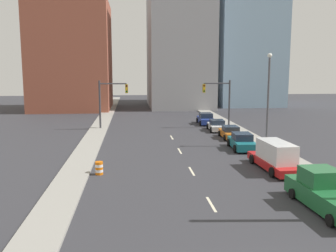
{
  "coord_description": "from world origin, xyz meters",
  "views": [
    {
      "loc": [
        -4.37,
        -10.49,
        7.52
      ],
      "look_at": [
        -0.99,
        24.36,
        2.2
      ],
      "focal_mm": 40.0,
      "sensor_mm": 36.0,
      "label": 1
    }
  ],
  "objects_px": {
    "traffic_signal_right": "(222,97)",
    "pickup_truck_green": "(327,194)",
    "sedan_white": "(217,126)",
    "box_truck_red": "(275,157)",
    "traffic_barrel": "(99,168)",
    "traffic_signal_left": "(108,98)",
    "sedan_teal": "(242,142)",
    "street_lamp": "(268,93)",
    "sedan_orange": "(230,133)",
    "sedan_blue": "(206,119)"
  },
  "relations": [
    {
      "from": "traffic_barrel",
      "to": "box_truck_red",
      "type": "distance_m",
      "value": 13.08
    },
    {
      "from": "pickup_truck_green",
      "to": "sedan_white",
      "type": "xyz_separation_m",
      "value": [
        0.01,
        26.38,
        -0.21
      ]
    },
    {
      "from": "sedan_orange",
      "to": "traffic_barrel",
      "type": "bearing_deg",
      "value": -133.5
    },
    {
      "from": "traffic_signal_left",
      "to": "sedan_teal",
      "type": "height_order",
      "value": "traffic_signal_left"
    },
    {
      "from": "street_lamp",
      "to": "sedan_white",
      "type": "xyz_separation_m",
      "value": [
        -2.74,
        9.72,
        -4.57
      ]
    },
    {
      "from": "sedan_teal",
      "to": "sedan_orange",
      "type": "bearing_deg",
      "value": 89.06
    },
    {
      "from": "street_lamp",
      "to": "sedan_teal",
      "type": "height_order",
      "value": "street_lamp"
    },
    {
      "from": "traffic_signal_right",
      "to": "pickup_truck_green",
      "type": "height_order",
      "value": "traffic_signal_right"
    },
    {
      "from": "traffic_signal_right",
      "to": "sedan_white",
      "type": "xyz_separation_m",
      "value": [
        -1.15,
        -2.51,
        -3.3
      ]
    },
    {
      "from": "sedan_white",
      "to": "street_lamp",
      "type": "bearing_deg",
      "value": -70.97
    },
    {
      "from": "sedan_blue",
      "to": "sedan_white",
      "type": "bearing_deg",
      "value": -85.21
    },
    {
      "from": "sedan_blue",
      "to": "box_truck_red",
      "type": "bearing_deg",
      "value": -86.91
    },
    {
      "from": "traffic_signal_right",
      "to": "traffic_barrel",
      "type": "xyz_separation_m",
      "value": [
        -14.01,
        -20.87,
        -3.45
      ]
    },
    {
      "from": "traffic_signal_right",
      "to": "sedan_orange",
      "type": "bearing_deg",
      "value": -96.16
    },
    {
      "from": "sedan_teal",
      "to": "pickup_truck_green",
      "type": "bearing_deg",
      "value": -86.51
    },
    {
      "from": "box_truck_red",
      "to": "sedan_teal",
      "type": "height_order",
      "value": "box_truck_red"
    },
    {
      "from": "pickup_truck_green",
      "to": "sedan_blue",
      "type": "relative_size",
      "value": 1.33
    },
    {
      "from": "pickup_truck_green",
      "to": "sedan_teal",
      "type": "bearing_deg",
      "value": 88.07
    },
    {
      "from": "traffic_signal_left",
      "to": "sedan_white",
      "type": "height_order",
      "value": "traffic_signal_left"
    },
    {
      "from": "sedan_orange",
      "to": "traffic_signal_right",
      "type": "bearing_deg",
      "value": 85.35
    },
    {
      "from": "sedan_teal",
      "to": "sedan_white",
      "type": "distance_m",
      "value": 10.9
    },
    {
      "from": "street_lamp",
      "to": "pickup_truck_green",
      "type": "xyz_separation_m",
      "value": [
        -2.75,
        -16.66,
        -4.36
      ]
    },
    {
      "from": "traffic_barrel",
      "to": "pickup_truck_green",
      "type": "relative_size",
      "value": 0.15
    },
    {
      "from": "traffic_signal_right",
      "to": "sedan_teal",
      "type": "relative_size",
      "value": 1.3
    },
    {
      "from": "traffic_signal_right",
      "to": "sedan_teal",
      "type": "bearing_deg",
      "value": -95.29
    },
    {
      "from": "traffic_signal_left",
      "to": "sedan_orange",
      "type": "relative_size",
      "value": 1.38
    },
    {
      "from": "traffic_barrel",
      "to": "sedan_blue",
      "type": "height_order",
      "value": "sedan_blue"
    },
    {
      "from": "box_truck_red",
      "to": "sedan_teal",
      "type": "relative_size",
      "value": 1.35
    },
    {
      "from": "traffic_barrel",
      "to": "traffic_signal_left",
      "type": "bearing_deg",
      "value": 91.58
    },
    {
      "from": "sedan_orange",
      "to": "sedan_white",
      "type": "height_order",
      "value": "sedan_orange"
    },
    {
      "from": "traffic_signal_right",
      "to": "sedan_blue",
      "type": "bearing_deg",
      "value": 114.36
    },
    {
      "from": "street_lamp",
      "to": "traffic_barrel",
      "type": "bearing_deg",
      "value": -151.02
    },
    {
      "from": "pickup_truck_green",
      "to": "box_truck_red",
      "type": "bearing_deg",
      "value": 86.24
    },
    {
      "from": "box_truck_red",
      "to": "sedan_blue",
      "type": "xyz_separation_m",
      "value": [
        -0.49,
        24.1,
        -0.34
      ]
    },
    {
      "from": "traffic_barrel",
      "to": "box_truck_red",
      "type": "xyz_separation_m",
      "value": [
        13.07,
        -0.07,
        0.56
      ]
    },
    {
      "from": "street_lamp",
      "to": "sedan_white",
      "type": "bearing_deg",
      "value": 105.77
    },
    {
      "from": "sedan_blue",
      "to": "traffic_signal_right",
      "type": "bearing_deg",
      "value": -63.71
    },
    {
      "from": "street_lamp",
      "to": "sedan_teal",
      "type": "distance_m",
      "value": 5.44
    },
    {
      "from": "sedan_white",
      "to": "sedan_teal",
      "type": "bearing_deg",
      "value": -87.2
    },
    {
      "from": "sedan_white",
      "to": "traffic_signal_right",
      "type": "bearing_deg",
      "value": 68.57
    },
    {
      "from": "pickup_truck_green",
      "to": "sedan_orange",
      "type": "xyz_separation_m",
      "value": [
        0.33,
        21.2,
        -0.21
      ]
    },
    {
      "from": "pickup_truck_green",
      "to": "box_truck_red",
      "type": "distance_m",
      "value": 7.96
    },
    {
      "from": "traffic_signal_left",
      "to": "traffic_barrel",
      "type": "bearing_deg",
      "value": -88.42
    },
    {
      "from": "traffic_signal_right",
      "to": "sedan_orange",
      "type": "distance_m",
      "value": 8.41
    },
    {
      "from": "traffic_barrel",
      "to": "sedan_blue",
      "type": "xyz_separation_m",
      "value": [
        12.58,
        24.04,
        0.23
      ]
    },
    {
      "from": "traffic_signal_left",
      "to": "box_truck_red",
      "type": "bearing_deg",
      "value": -56.9
    },
    {
      "from": "traffic_signal_left",
      "to": "box_truck_red",
      "type": "relative_size",
      "value": 0.96
    },
    {
      "from": "traffic_signal_left",
      "to": "traffic_barrel",
      "type": "distance_m",
      "value": 21.16
    },
    {
      "from": "sedan_teal",
      "to": "sedan_blue",
      "type": "height_order",
      "value": "sedan_teal"
    },
    {
      "from": "box_truck_red",
      "to": "sedan_teal",
      "type": "bearing_deg",
      "value": 89.75
    }
  ]
}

